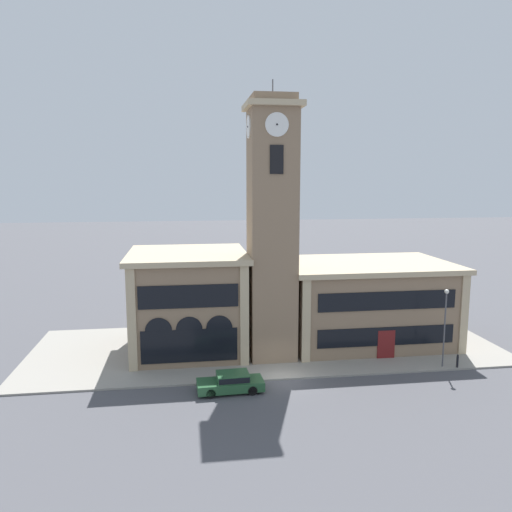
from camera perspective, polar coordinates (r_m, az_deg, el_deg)
ground_plane at (r=38.89m, az=3.09°, el=-14.02°), size 300.00×300.00×0.00m
sidewalk_kerb at (r=45.81m, az=1.23°, el=-10.33°), size 41.40×15.10×0.15m
clock_tower at (r=41.05m, az=1.84°, el=2.92°), size 4.46×4.46×22.83m
town_hall_left_wing at (r=44.55m, az=-7.74°, el=-5.13°), size 10.20×10.63×8.79m
town_hall_right_wing at (r=47.67m, az=12.44°, el=-5.13°), size 15.22×10.63×7.52m
parked_car_near at (r=36.76m, az=-2.86°, el=-14.18°), size 4.81×2.10×1.39m
street_lamp at (r=42.56m, az=20.81°, el=-6.52°), size 0.36×0.36×6.34m
bollard at (r=43.82m, az=22.03°, el=-11.06°), size 0.18×0.18×1.06m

